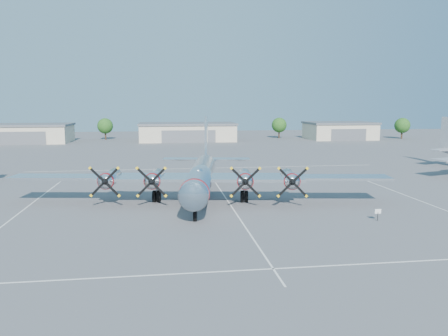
{
  "coord_description": "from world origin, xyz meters",
  "views": [
    {
      "loc": [
        -7.23,
        -49.56,
        11.12
      ],
      "look_at": [
        0.18,
        3.44,
        3.2
      ],
      "focal_mm": 35.0,
      "sensor_mm": 36.0,
      "label": 1
    }
  ],
  "objects": [
    {
      "name": "hangar_west",
      "position": [
        -45.0,
        81.96,
        2.71
      ],
      "size": [
        22.6,
        14.6,
        5.4
      ],
      "color": "beige",
      "rests_on": "ground"
    },
    {
      "name": "ground",
      "position": [
        0.0,
        0.0,
        0.0
      ],
      "size": [
        260.0,
        260.0,
        0.0
      ],
      "primitive_type": "plane",
      "color": "#4E4E50",
      "rests_on": "ground"
    },
    {
      "name": "hangar_center",
      "position": [
        0.0,
        81.96,
        2.71
      ],
      "size": [
        28.6,
        14.6,
        5.4
      ],
      "color": "beige",
      "rests_on": "ground"
    },
    {
      "name": "tree_east",
      "position": [
        30.0,
        88.0,
        4.22
      ],
      "size": [
        4.8,
        4.8,
        6.64
      ],
      "color": "#382619",
      "rests_on": "ground"
    },
    {
      "name": "info_placard",
      "position": [
        12.94,
        -11.44,
        0.82
      ],
      "size": [
        0.61,
        0.07,
        1.16
      ],
      "rotation": [
        0.0,
        0.0,
        -0.05
      ],
      "color": "black",
      "rests_on": "ground"
    },
    {
      "name": "parking_lines",
      "position": [
        0.0,
        -1.75,
        0.01
      ],
      "size": [
        60.0,
        50.08,
        0.01
      ],
      "color": "silver",
      "rests_on": "ground"
    },
    {
      "name": "main_bomber_b29",
      "position": [
        -2.9,
        0.7,
        0.0
      ],
      "size": [
        46.16,
        34.91,
        9.37
      ],
      "primitive_type": null,
      "rotation": [
        0.0,
        0.0,
        -0.15
      ],
      "color": "white",
      "rests_on": "ground"
    },
    {
      "name": "hangar_east",
      "position": [
        48.0,
        81.96,
        2.71
      ],
      "size": [
        20.6,
        14.6,
        5.4
      ],
      "color": "beige",
      "rests_on": "ground"
    },
    {
      "name": "tree_west",
      "position": [
        -25.0,
        90.0,
        4.22
      ],
      "size": [
        4.8,
        4.8,
        6.64
      ],
      "color": "#382619",
      "rests_on": "ground"
    },
    {
      "name": "tree_far_east",
      "position": [
        68.0,
        80.0,
        4.22
      ],
      "size": [
        4.8,
        4.8,
        6.64
      ],
      "color": "#382619",
      "rests_on": "ground"
    }
  ]
}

